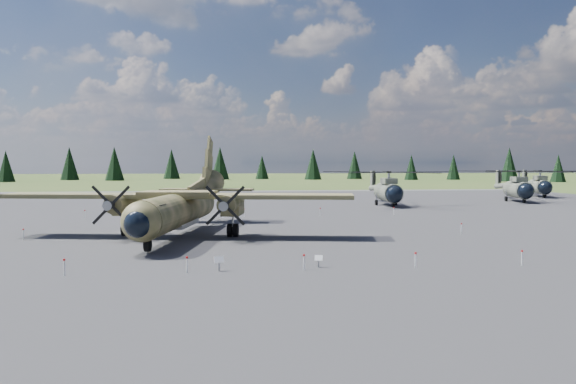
{
  "coord_description": "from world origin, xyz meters",
  "views": [
    {
      "loc": [
        -2.14,
        -42.13,
        5.61
      ],
      "look_at": [
        2.95,
        2.0,
        3.28
      ],
      "focal_mm": 35.0,
      "sensor_mm": 36.0,
      "label": 1
    }
  ],
  "objects": [
    {
      "name": "ground",
      "position": [
        0.0,
        0.0,
        0.0
      ],
      "size": [
        500.0,
        500.0,
        0.0
      ],
      "primitive_type": "plane",
      "color": "#495726",
      "rests_on": "ground"
    },
    {
      "name": "helicopter_far",
      "position": [
        49.0,
        43.81,
        3.11
      ],
      "size": [
        21.32,
        21.85,
        4.38
      ],
      "rotation": [
        0.0,
        0.0,
        -0.28
      ],
      "color": "slate",
      "rests_on": "ground"
    },
    {
      "name": "info_placard_left",
      "position": [
        -2.39,
        -13.18,
        0.52
      ],
      "size": [
        0.53,
        0.3,
        0.78
      ],
      "rotation": [
        0.0,
        0.0,
        0.2
      ],
      "color": "gray",
      "rests_on": "ground"
    },
    {
      "name": "helicopter_mid",
      "position": [
        39.59,
        33.46,
        3.19
      ],
      "size": [
        20.91,
        22.18,
        4.5
      ],
      "rotation": [
        0.0,
        0.0,
        -0.2
      ],
      "color": "slate",
      "rests_on": "ground"
    },
    {
      "name": "apron",
      "position": [
        0.0,
        10.0,
        0.0
      ],
      "size": [
        120.0,
        120.0,
        0.04
      ],
      "primitive_type": "cube",
      "color": "slate",
      "rests_on": "ground"
    },
    {
      "name": "helicopter_near",
      "position": [
        19.04,
        28.41,
        3.21
      ],
      "size": [
        18.88,
        21.51,
        4.52
      ],
      "rotation": [
        0.0,
        0.0,
        -0.06
      ],
      "color": "slate",
      "rests_on": "ground"
    },
    {
      "name": "info_placard_right",
      "position": [
        2.89,
        -12.79,
        0.45
      ],
      "size": [
        0.46,
        0.28,
        0.67
      ],
      "rotation": [
        0.0,
        0.0,
        -0.25
      ],
      "color": "gray",
      "rests_on": "ground"
    },
    {
      "name": "barrier_fence",
      "position": [
        -0.46,
        -0.08,
        0.51
      ],
      "size": [
        33.12,
        29.62,
        0.85
      ],
      "color": "white",
      "rests_on": "ground"
    },
    {
      "name": "transport_plane",
      "position": [
        -5.36,
        1.49,
        2.49
      ],
      "size": [
        26.31,
        23.68,
        8.67
      ],
      "rotation": [
        0.0,
        0.0,
        -0.18
      ],
      "color": "#3F4223",
      "rests_on": "ground"
    },
    {
      "name": "treeline",
      "position": [
        4.91,
        5.68,
        4.72
      ],
      "size": [
        311.45,
        317.95,
        10.96
      ],
      "color": "black",
      "rests_on": "ground"
    }
  ]
}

